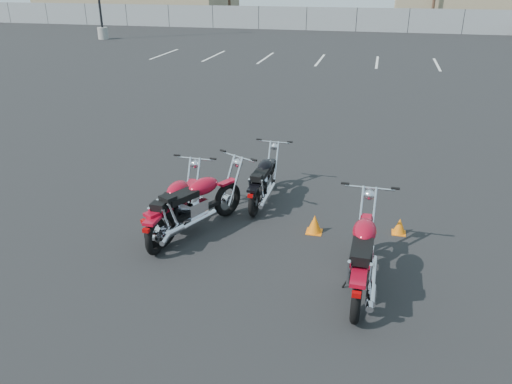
% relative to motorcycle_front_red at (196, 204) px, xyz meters
% --- Properties ---
extents(ground, '(120.00, 120.00, 0.00)m').
position_rel_motorcycle_front_red_xyz_m(ground, '(0.77, -0.08, -0.53)').
color(ground, black).
rests_on(ground, ground).
extents(motorcycle_front_red, '(1.50, 2.30, 1.17)m').
position_rel_motorcycle_front_red_xyz_m(motorcycle_front_red, '(0.00, 0.00, 0.00)').
color(motorcycle_front_red, black).
rests_on(motorcycle_front_red, ground).
extents(motorcycle_second_black, '(0.80, 2.07, 1.01)m').
position_rel_motorcycle_front_red_xyz_m(motorcycle_second_black, '(0.88, 1.54, -0.07)').
color(motorcycle_second_black, black).
rests_on(motorcycle_second_black, ground).
extents(motorcycle_third_red, '(0.87, 2.24, 1.10)m').
position_rel_motorcycle_front_red_xyz_m(motorcycle_third_red, '(-0.35, -0.15, -0.03)').
color(motorcycle_third_red, black).
rests_on(motorcycle_third_red, ground).
extents(motorcycle_rear_red, '(0.93, 2.41, 1.18)m').
position_rel_motorcycle_front_red_xyz_m(motorcycle_rear_red, '(2.97, -1.08, 0.01)').
color(motorcycle_rear_red, black).
rests_on(motorcycle_rear_red, ground).
extents(training_cone_near, '(0.28, 0.28, 0.34)m').
position_rel_motorcycle_front_red_xyz_m(training_cone_near, '(2.07, 0.46, -0.36)').
color(training_cone_near, orange).
rests_on(training_cone_near, ground).
extents(training_cone_far, '(0.24, 0.24, 0.29)m').
position_rel_motorcycle_front_red_xyz_m(training_cone_far, '(3.56, 0.78, -0.39)').
color(training_cone_far, orange).
rests_on(training_cone_far, ground).
extents(light_pole_west, '(0.80, 0.70, 9.41)m').
position_rel_motorcycle_front_red_xyz_m(light_pole_west, '(-16.26, 25.49, 1.86)').
color(light_pole_west, gray).
rests_on(light_pole_west, ground).
extents(chainlink_fence, '(80.06, 0.06, 1.80)m').
position_rel_motorcycle_front_red_xyz_m(chainlink_fence, '(0.77, 34.92, 0.37)').
color(chainlink_fence, gray).
rests_on(chainlink_fence, ground).
extents(tan_building_east, '(14.40, 9.40, 3.70)m').
position_rel_motorcycle_front_red_xyz_m(tan_building_east, '(10.77, 43.92, 1.33)').
color(tan_building_east, '#978561').
rests_on(tan_building_east, ground).
extents(parking_line_stripes, '(15.12, 4.00, 0.01)m').
position_rel_motorcycle_front_red_xyz_m(parking_line_stripes, '(-1.73, 19.92, -0.53)').
color(parking_line_stripes, silver).
rests_on(parking_line_stripes, ground).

